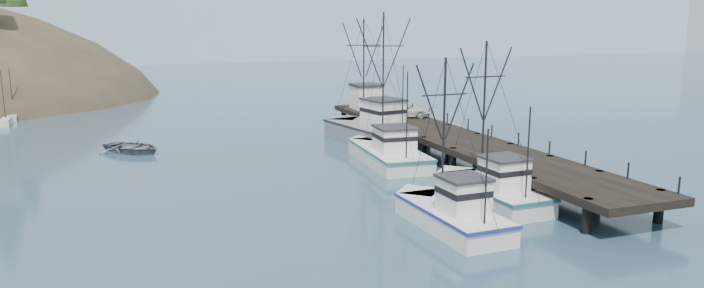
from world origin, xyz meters
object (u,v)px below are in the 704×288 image
object	(u,v)px
pier	(451,139)
motorboat	(133,152)
trawler_near	(489,190)
work_vessel	(371,132)
pier_shed	(366,96)
trawler_mid	(449,213)
pickup_truck	(405,110)
trawler_far	(387,152)

from	to	relation	value
pier	motorboat	bearing A→B (deg)	154.79
trawler_near	motorboat	distance (m)	32.82
trawler_near	pier	bearing A→B (deg)	71.54
work_vessel	motorboat	world-z (taller)	work_vessel
trawler_near	work_vessel	world-z (taller)	work_vessel
pier_shed	pier	bearing A→B (deg)	-87.80
trawler_mid	motorboat	distance (m)	32.89
work_vessel	pickup_truck	bearing A→B (deg)	28.83
work_vessel	pickup_truck	world-z (taller)	work_vessel
work_vessel	pier_shed	bearing A→B (deg)	71.24
trawler_mid	pickup_truck	xyz separation A→B (m)	(10.00, 27.15, 1.87)
trawler_near	trawler_far	xyz separation A→B (m)	(-1.47, 13.26, 0.00)
trawler_mid	pier_shed	distance (m)	35.54
trawler_mid	trawler_far	bearing A→B (deg)	78.29
trawler_near	work_vessel	distance (m)	20.88
pier	pickup_truck	world-z (taller)	pickup_truck
motorboat	trawler_far	bearing A→B (deg)	-71.85
trawler_mid	trawler_far	xyz separation A→B (m)	(3.50, 16.88, 0.00)
pier	motorboat	distance (m)	28.42
trawler_near	trawler_mid	xyz separation A→B (m)	(-4.97, -3.62, -0.00)
trawler_mid	pickup_truck	size ratio (longest dim) A/B	2.02
work_vessel	motorboat	bearing A→B (deg)	169.53
pier_shed	work_vessel	bearing A→B (deg)	-108.76
pier	pickup_truck	xyz separation A→B (m)	(0.77, 10.75, 1.00)
trawler_far	pickup_truck	distance (m)	12.30
trawler_far	pickup_truck	xyz separation A→B (m)	(6.51, 10.27, 1.87)
trawler_near	pickup_truck	world-z (taller)	trawler_near
trawler_far	pier_shed	xyz separation A→B (m)	(5.05, 17.52, 2.60)
pickup_truck	work_vessel	bearing A→B (deg)	138.16
pier_shed	motorboat	bearing A→B (deg)	-166.67
pickup_truck	motorboat	world-z (taller)	pickup_truck
pier	work_vessel	bearing A→B (deg)	116.64
pier_shed	pickup_truck	size ratio (longest dim) A/B	0.65
pickup_truck	trawler_far	bearing A→B (deg)	166.98
trawler_near	motorboat	world-z (taller)	trawler_near
trawler_near	pickup_truck	size ratio (longest dim) A/B	2.17
pier	work_vessel	xyz separation A→B (m)	(-4.06, 8.09, -0.46)
pier_shed	trawler_far	bearing A→B (deg)	-106.07
pier	work_vessel	distance (m)	9.06
trawler_near	work_vessel	size ratio (longest dim) A/B	0.74
pier_shed	motorboat	xyz separation A→B (m)	(-24.97, -5.92, -3.42)
pier	trawler_far	bearing A→B (deg)	175.26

